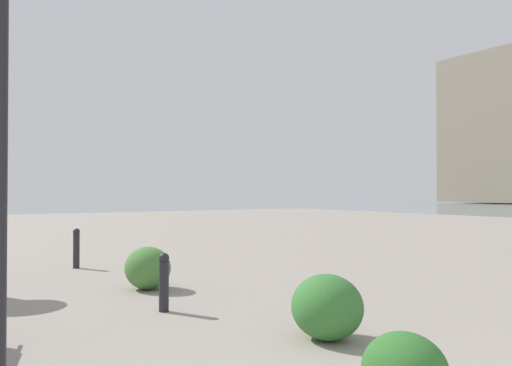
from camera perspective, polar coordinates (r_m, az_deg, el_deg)
bollard_near at (r=6.68m, az=-9.83°, el=-10.28°), size 0.13×0.13×0.71m
bollard_mid at (r=10.76m, az=-18.68°, el=-6.54°), size 0.13×0.13×0.76m
shrub_round at (r=5.43m, az=7.61°, el=-13.02°), size 0.76×0.68×0.65m
shrub_wide at (r=8.21m, az=-11.52°, el=-8.90°), size 0.75×0.67×0.64m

